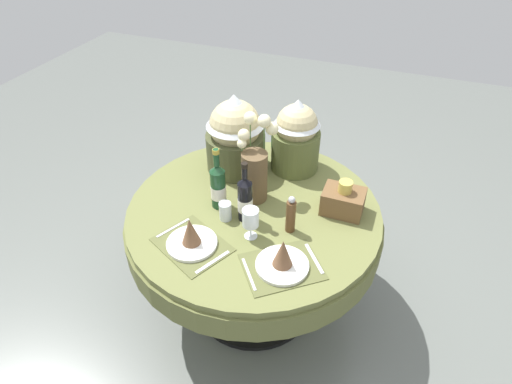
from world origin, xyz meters
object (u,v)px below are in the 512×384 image
dining_table (254,226)px  place_setting_right (282,260)px  wine_bottle_left (218,186)px  wine_glass_right (251,218)px  wine_bottle_centre (245,199)px  gift_tub_back_left (235,131)px  woven_basket_side_right (343,200)px  pepper_mill (291,215)px  place_setting_left (191,238)px  gift_tub_back_centre (296,133)px  flower_vase (255,167)px  tumbler_near_right (225,211)px

dining_table → place_setting_right: bearing=-51.7°
dining_table → wine_bottle_left: size_ratio=3.89×
place_setting_right → wine_glass_right: size_ratio=2.59×
wine_bottle_left → wine_bottle_centre: (0.17, -0.05, -0.00)m
wine_glass_right → gift_tub_back_left: bearing=119.7°
woven_basket_side_right → dining_table: bearing=-162.4°
wine_glass_right → pepper_mill: bearing=33.9°
place_setting_left → wine_glass_right: (0.24, 0.15, 0.07)m
wine_glass_right → gift_tub_back_centre: bearing=87.7°
dining_table → gift_tub_back_centre: size_ratio=3.10×
wine_bottle_left → woven_basket_side_right: bearing=16.6°
place_setting_right → gift_tub_back_centre: bearing=103.0°
gift_tub_back_left → flower_vase: bearing=-47.4°
wine_bottle_centre → woven_basket_side_right: (0.44, 0.23, -0.06)m
wine_bottle_left → place_setting_right: bearing=-33.5°
dining_table → woven_basket_side_right: woven_basket_side_right is taller
flower_vase → wine_bottle_centre: size_ratio=1.40×
wine_bottle_centre → wine_bottle_left: bearing=164.3°
pepper_mill → gift_tub_back_centre: (-0.14, 0.53, 0.13)m
place_setting_right → wine_glass_right: 0.25m
place_setting_left → flower_vase: flower_vase is taller
place_setting_left → wine_glass_right: 0.29m
wine_bottle_left → dining_table: bearing=14.2°
dining_table → gift_tub_back_left: 0.54m
pepper_mill → gift_tub_back_left: bearing=138.3°
place_setting_right → gift_tub_back_centre: (-0.18, 0.77, 0.18)m
flower_vase → pepper_mill: bearing=-36.2°
tumbler_near_right → pepper_mill: 0.33m
place_setting_left → gift_tub_back_centre: bearing=71.6°
wine_bottle_left → place_setting_left: bearing=-89.5°
gift_tub_back_left → woven_basket_side_right: bearing=-14.7°
wine_bottle_left → wine_glass_right: wine_bottle_left is taller
pepper_mill → place_setting_left: bearing=-146.6°
tumbler_near_right → pepper_mill: size_ratio=0.47×
dining_table → pepper_mill: (0.23, -0.09, 0.23)m
dining_table → wine_glass_right: bearing=-72.8°
wine_bottle_left → wine_glass_right: (0.24, -0.16, -0.01)m
wine_glass_right → gift_tub_back_left: size_ratio=0.36×
woven_basket_side_right → gift_tub_back_centre: bearing=139.6°
dining_table → place_setting_left: 0.44m
gift_tub_back_left → gift_tub_back_centre: 0.34m
pepper_mill → dining_table: bearing=157.3°
flower_vase → gift_tub_back_centre: 0.36m
wine_bottle_left → tumbler_near_right: bearing=-48.7°
place_setting_right → gift_tub_back_centre: gift_tub_back_centre is taller
tumbler_near_right → wine_glass_right: bearing=-24.5°
wine_glass_right → pepper_mill: pepper_mill is taller
dining_table → pepper_mill: bearing=-22.7°
place_setting_left → pepper_mill: 0.48m
wine_bottle_left → tumbler_near_right: size_ratio=3.54×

